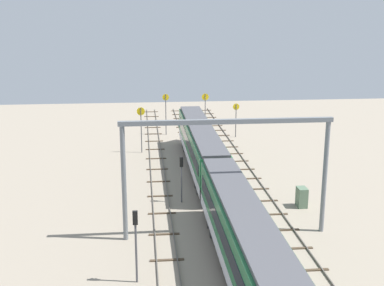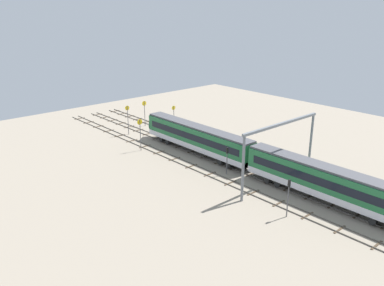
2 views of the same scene
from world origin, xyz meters
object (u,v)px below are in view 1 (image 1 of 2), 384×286
Objects in this scene: signal_light_trackside_departure at (136,236)px; speed_sign_near_foreground at (205,106)px; train at (216,180)px; speed_sign_distant_end at (236,115)px; speed_sign_far_trackside at (141,123)px; speed_sign_mid_trackside at (166,109)px; signal_light_trackside_approach at (181,173)px; relay_cabinet at (302,197)px; overhead_gantry at (227,152)px.

speed_sign_near_foreground is at bearing -12.79° from signal_light_trackside_departure.
signal_light_trackside_departure is (-11.88, 6.86, 0.52)m from train.
speed_sign_distant_end is (26.34, -6.68, 0.44)m from train.
speed_sign_distant_end is (6.89, -13.16, -0.65)m from speed_sign_far_trackside.
speed_sign_distant_end is at bearing -62.37° from speed_sign_far_trackside.
speed_sign_mid_trackside reaches higher than signal_light_trackside_approach.
speed_sign_near_foreground is 3.05× the size of relay_cabinet.
speed_sign_distant_end is at bearing 2.23° from relay_cabinet.
speed_sign_mid_trackside is (28.80, 2.98, 1.11)m from train.
speed_sign_far_trackside is (19.46, 6.47, 1.09)m from train.
speed_sign_far_trackside is (24.90, 6.43, -2.97)m from overhead_gantry.
signal_light_trackside_approach is at bearing 20.99° from overhead_gantry.
speed_sign_distant_end is (-2.46, -9.66, -0.67)m from speed_sign_mid_trackside.
relay_cabinet is at bearing -177.77° from speed_sign_distant_end.
signal_light_trackside_departure is at bearing 163.95° from signal_light_trackside_approach.
speed_sign_near_foreground is at bearing -5.46° from train.
speed_sign_far_trackside reaches higher than signal_light_trackside_departure.
speed_sign_mid_trackside reaches higher than speed_sign_near_foreground.
relay_cabinet is at bearing -56.06° from overhead_gantry.
train is at bearing -174.10° from speed_sign_mid_trackside.
signal_light_trackside_departure is 2.75× the size of relay_cabinet.
speed_sign_distant_end is 0.98× the size of signal_light_trackside_departure.
speed_sign_far_trackside is at bearing 117.63° from speed_sign_distant_end.
speed_sign_far_trackside is at bearing 14.49° from overhead_gantry.
signal_light_trackside_departure is at bearing 150.00° from train.
train is 8.82× the size of speed_sign_far_trackside.
train is at bearing 165.77° from speed_sign_distant_end.
train is at bearing -30.00° from signal_light_trackside_departure.
overhead_gantry reaches higher than speed_sign_distant_end.
overhead_gantry reaches higher than relay_cabinet.
speed_sign_near_foreground is 44.61m from signal_light_trackside_departure.
overhead_gantry is 37.33m from speed_sign_near_foreground.
speed_sign_distant_end is at bearing -21.40° from signal_light_trackside_approach.
speed_sign_distant_end is 2.68× the size of relay_cabinet.
speed_sign_mid_trackside is 1.03× the size of speed_sign_far_trackside.
overhead_gantry is at bearing -159.01° from signal_light_trackside_approach.
signal_light_trackside_approach is (-24.39, 9.56, -0.27)m from speed_sign_distant_end.
speed_sign_far_trackside reaches higher than speed_sign_distant_end.
train is 3.48m from signal_light_trackside_approach.
speed_sign_mid_trackside is (-2.83, 6.00, 0.17)m from speed_sign_near_foreground.
train is at bearing 174.54° from speed_sign_near_foreground.
speed_sign_near_foreground reaches higher than signal_light_trackside_departure.
overhead_gantry is 32.69m from speed_sign_distant_end.
speed_sign_mid_trackside is at bearing 75.73° from speed_sign_distant_end.
signal_light_trackside_departure is (-38.22, 13.54, 0.08)m from speed_sign_distant_end.
train is 6.79m from overhead_gantry.
speed_sign_distant_end is 26.68m from relay_cabinet.
overhead_gantry is (-5.45, 0.04, 4.06)m from train.
signal_light_trackside_departure reaches higher than relay_cabinet.
relay_cabinet is (5.22, -7.76, -5.83)m from overhead_gantry.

